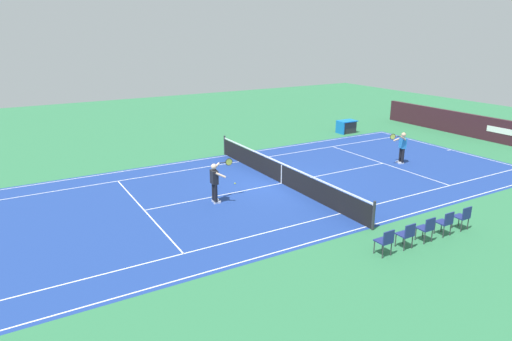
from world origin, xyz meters
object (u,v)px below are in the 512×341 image
at_px(tennis_net, 282,173).
at_px(equipment_cart_tarped, 346,127).
at_px(tennis_player_near, 215,181).
at_px(spectator_chair_0, 463,216).
at_px(spectator_chair_2, 427,227).
at_px(spectator_chair_4, 385,240).
at_px(tennis_player_far, 402,146).
at_px(spectator_chair_1, 446,222).
at_px(spectator_chair_3, 407,234).
at_px(tennis_ball, 235,183).

bearing_deg(tennis_net, equipment_cart_tarped, -145.62).
bearing_deg(tennis_player_near, spectator_chair_0, 133.29).
bearing_deg(spectator_chair_2, tennis_player_near, -56.44).
bearing_deg(spectator_chair_4, tennis_player_far, -140.01).
xyz_separation_m(spectator_chair_0, spectator_chair_2, (1.88, 0.00, 0.00)).
xyz_separation_m(spectator_chair_1, spectator_chair_2, (0.94, 0.00, 0.00)).
xyz_separation_m(tennis_player_far, equipment_cart_tarped, (-2.44, -7.05, -0.49)).
distance_m(spectator_chair_1, equipment_cart_tarped, 16.04).
bearing_deg(spectator_chair_4, tennis_player_near, -68.96).
xyz_separation_m(tennis_net, tennis_player_near, (3.63, 0.64, 0.44)).
xyz_separation_m(spectator_chair_3, equipment_cart_tarped, (-9.76, -13.98, -0.08)).
height_order(spectator_chair_1, equipment_cart_tarped, spectator_chair_1).
distance_m(tennis_ball, spectator_chair_1, 9.14).
bearing_deg(spectator_chair_0, tennis_player_near, -46.71).
relative_size(tennis_net, equipment_cart_tarped, 9.36).
height_order(tennis_player_near, spectator_chair_4, tennis_player_near).
xyz_separation_m(tennis_player_far, spectator_chair_4, (8.25, 6.92, -0.41)).
xyz_separation_m(spectator_chair_3, spectator_chair_4, (0.94, 0.00, 0.00)).
bearing_deg(tennis_net, spectator_chair_1, 103.51).
relative_size(tennis_net, spectator_chair_3, 13.30).
height_order(spectator_chair_0, equipment_cart_tarped, spectator_chair_0).
height_order(tennis_player_near, spectator_chair_2, tennis_player_near).
height_order(tennis_net, spectator_chair_2, tennis_net).
xyz_separation_m(tennis_player_near, spectator_chair_3, (-3.53, 6.74, -0.41)).
bearing_deg(spectator_chair_3, spectator_chair_1, 180.00).
bearing_deg(spectator_chair_3, spectator_chair_4, 0.00).
distance_m(tennis_ball, spectator_chair_2, 8.80).
bearing_deg(spectator_chair_3, spectator_chair_2, 180.00).
distance_m(spectator_chair_0, spectator_chair_3, 2.82).
bearing_deg(tennis_ball, tennis_player_near, 42.89).
xyz_separation_m(tennis_net, equipment_cart_tarped, (-9.65, -6.60, -0.05)).
relative_size(tennis_player_near, spectator_chair_4, 1.93).
bearing_deg(tennis_player_near, spectator_chair_1, 128.75).
bearing_deg(tennis_net, tennis_ball, -27.57).
xyz_separation_m(spectator_chair_2, equipment_cart_tarped, (-8.82, -13.98, -0.08)).
distance_m(spectator_chair_2, equipment_cart_tarped, 16.53).
bearing_deg(spectator_chair_0, tennis_net, -69.82).
distance_m(tennis_player_far, tennis_ball, 9.25).
xyz_separation_m(tennis_net, spectator_chair_3, (0.11, 7.37, 0.03)).
relative_size(spectator_chair_2, spectator_chair_3, 1.00).
relative_size(tennis_player_near, tennis_player_far, 1.00).
bearing_deg(spectator_chair_1, tennis_player_far, -128.15).
distance_m(tennis_net, spectator_chair_2, 7.42).
relative_size(tennis_net, tennis_player_far, 6.89).
relative_size(spectator_chair_3, spectator_chair_4, 1.00).
bearing_deg(spectator_chair_0, tennis_player_far, -123.02).
distance_m(tennis_ball, spectator_chair_0, 9.55).
bearing_deg(spectator_chair_2, tennis_player_far, -132.64).
distance_m(tennis_player_far, spectator_chair_1, 8.81).
bearing_deg(tennis_net, spectator_chair_3, 89.18).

